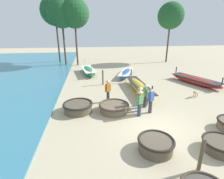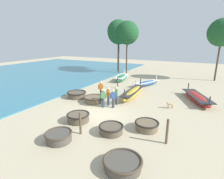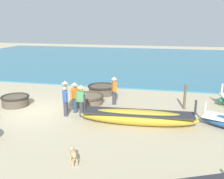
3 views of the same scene
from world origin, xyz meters
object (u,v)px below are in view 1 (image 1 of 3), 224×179
Objects in this scene: coracle_front_left at (114,107)px; long_boat_ochre_hull at (126,73)px; long_boat_green_hull at (196,80)px; fisherman_with_hat at (108,89)px; coracle_far_left at (220,145)px; tree_rightmost at (171,16)px; fisherman_crouching at (140,101)px; coracle_beside_post at (78,107)px; fisherman_standing_left at (145,94)px; mooring_post_inland at (201,155)px; dog at (196,93)px; mooring_post_shoreline at (103,77)px; fisherman_hauling at (151,100)px; long_boat_red_hull at (88,71)px; tree_tall_back at (74,13)px; coracle_upturned at (156,144)px; tree_center at (61,13)px; fisherman_by_coracle at (140,97)px; tree_left_mid at (55,11)px; long_boat_blue_hull at (139,87)px.

long_boat_ochre_hull reaches higher than coracle_front_left.
fisherman_with_hat reaches higher than long_boat_green_hull.
coracle_far_left is 21.76m from tree_rightmost.
fisherman_crouching reaches higher than coracle_front_left.
coracle_beside_post is at bearing 173.04° from coracle_front_left.
mooring_post_inland is at bearing -86.38° from fisherman_standing_left.
coracle_beside_post is 8.92m from dog.
coracle_beside_post is at bearing -110.64° from mooring_post_shoreline.
long_boat_green_hull is 8.92m from fisherman_crouching.
long_boat_ochre_hull is at bearing 88.45° from fisherman_hauling.
long_boat_green_hull reaches higher than coracle_far_left.
mooring_post_inland reaches higher than coracle_far_left.
long_boat_red_hull is 0.53× the size of tree_tall_back.
mooring_post_shoreline reaches higher than coracle_upturned.
mooring_post_inland is 0.16× the size of tree_center.
fisherman_with_hat is at bearing 105.13° from coracle_upturned.
fisherman_by_coracle is at bearing -67.31° from tree_center.
tree_left_mid is (-4.28, 7.63, 6.80)m from long_boat_red_hull.
coracle_front_left is at bearing 174.12° from fisherman_by_coracle.
tree_tall_back reaches higher than long_boat_green_hull.
tree_center is at bearing 136.53° from long_boat_ochre_hull.
fisherman_by_coracle is 1.18× the size of mooring_post_inland.
mooring_post_inland reaches higher than mooring_post_shoreline.
coracle_front_left is at bearing 168.48° from fisherman_hauling.
coracle_upturned is 11.25m from long_boat_green_hull.
tree_rightmost reaches higher than fisherman_by_coracle.
dog is (6.76, 0.04, -0.59)m from fisherman_with_hat.
fisherman_crouching is 19.41m from tree_rightmost.
long_boat_ochre_hull is 7.24m from fisherman_with_hat.
fisherman_crouching is 1.00× the size of fisherman_standing_left.
tree_left_mid is (-5.64, 11.71, 6.48)m from mooring_post_shoreline.
tree_center is (-7.40, 11.83, 6.39)m from long_boat_blue_hull.
tree_center is (-7.30, 20.43, 6.07)m from mooring_post_inland.
fisherman_hauling is at bearing -91.55° from long_boat_ochre_hull.
coracle_front_left is at bearing 151.71° from fisherman_crouching.
fisherman_by_coracle reaches higher than fisherman_hauling.
fisherman_by_coracle reaches higher than long_boat_ochre_hull.
fisherman_with_hat reaches higher than mooring_post_shoreline.
coracle_beside_post is 9.39m from long_boat_red_hull.
long_boat_ochre_hull is 14.10m from tree_left_mid.
long_boat_blue_hull reaches higher than long_boat_red_hull.
fisherman_crouching reaches higher than mooring_post_inland.
tree_rightmost is at bearing 75.17° from dog.
long_boat_red_hull reaches higher than long_boat_ochre_hull.
tree_tall_back is (-2.91, 13.26, 5.79)m from fisherman_with_hat.
mooring_post_inland is at bearing -64.62° from coracle_front_left.
coracle_far_left is 7.32m from fisherman_with_hat.
tree_tall_back is at bearing 101.90° from coracle_front_left.
long_boat_red_hull is 0.50× the size of tree_left_mid.
tree_center is at bearing 111.38° from fisherman_crouching.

